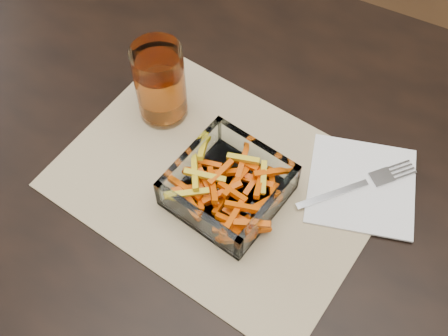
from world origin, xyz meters
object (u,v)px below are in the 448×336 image
Objects in this scene: fork at (360,185)px; dining_table at (289,234)px; glass_bowl at (228,188)px; tumbler at (160,85)px.

dining_table is at bearing -91.20° from fork.
tumbler reaches higher than glass_bowl.
dining_table is 0.30m from tumbler.
glass_bowl is at bearing -164.87° from dining_table.
dining_table is 0.14m from fork.
tumbler is 0.89× the size of fork.
tumbler is 0.33m from fork.
fork is (0.07, 0.07, 0.10)m from dining_table.
fork reaches higher than dining_table.
glass_bowl reaches higher than dining_table.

